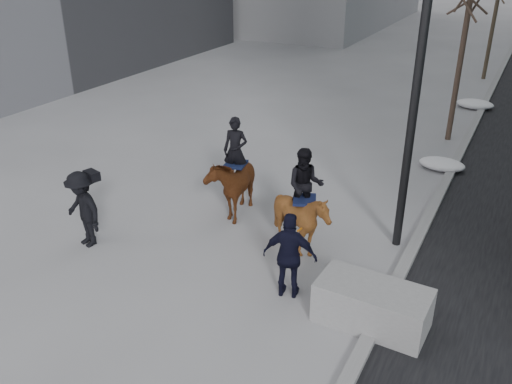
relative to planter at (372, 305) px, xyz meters
The scene contains 11 objects.
ground 2.92m from the planter, behind, with size 120.00×120.00×0.00m, color gray.
curb 9.91m from the planter, 89.37° to the left, with size 0.25×90.00×0.12m, color gray.
planter is the anchor object (origin of this frame).
tree_near 10.85m from the planter, 92.66° to the left, with size 1.20×1.20×5.42m, color #3B2C22, non-canonical shape.
tree_far 20.27m from the planter, 91.40° to the left, with size 1.20×1.20×4.92m, color #362820, non-canonical shape.
mounted_left 5.08m from the planter, 148.61° to the left, with size 1.18×1.99×2.41m.
mounted_right 2.72m from the planter, 141.38° to the left, with size 1.67×1.76×2.36m.
feeder 1.72m from the planter, behind, with size 1.10×0.96×1.75m.
camera_crew 6.46m from the planter, behind, with size 1.27×0.93×1.75m.
lamppost 5.51m from the planter, 95.54° to the left, with size 0.25×0.90×9.09m.
snow_piles 11.68m from the planter, 90.94° to the left, with size 1.42×7.85×0.36m.
Camera 1 is at (4.66, -7.72, 6.32)m, focal length 38.00 mm.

